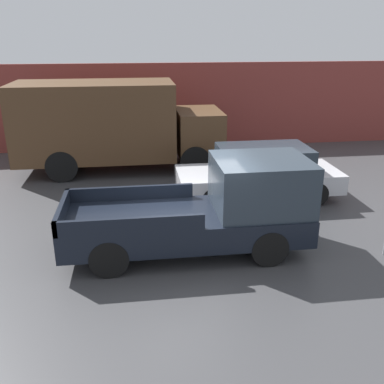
{
  "coord_description": "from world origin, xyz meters",
  "views": [
    {
      "loc": [
        -1.2,
        -8.79,
        4.79
      ],
      "look_at": [
        0.13,
        1.05,
        1.08
      ],
      "focal_mm": 40.0,
      "sensor_mm": 36.0,
      "label": 1
    }
  ],
  "objects_px": {
    "pickup_truck": "(212,210)",
    "newspaper_box": "(60,141)",
    "delivery_truck": "(111,123)",
    "car": "(260,172)"
  },
  "relations": [
    {
      "from": "pickup_truck",
      "to": "newspaper_box",
      "type": "relative_size",
      "value": 5.28
    },
    {
      "from": "pickup_truck",
      "to": "delivery_truck",
      "type": "bearing_deg",
      "value": 110.49
    },
    {
      "from": "pickup_truck",
      "to": "newspaper_box",
      "type": "height_order",
      "value": "pickup_truck"
    },
    {
      "from": "car",
      "to": "newspaper_box",
      "type": "bearing_deg",
      "value": 137.6
    },
    {
      "from": "delivery_truck",
      "to": "newspaper_box",
      "type": "relative_size",
      "value": 7.0
    },
    {
      "from": "pickup_truck",
      "to": "newspaper_box",
      "type": "bearing_deg",
      "value": 117.2
    },
    {
      "from": "pickup_truck",
      "to": "newspaper_box",
      "type": "distance_m",
      "value": 10.54
    },
    {
      "from": "car",
      "to": "delivery_truck",
      "type": "relative_size",
      "value": 0.67
    },
    {
      "from": "pickup_truck",
      "to": "car",
      "type": "relative_size",
      "value": 1.13
    },
    {
      "from": "car",
      "to": "delivery_truck",
      "type": "xyz_separation_m",
      "value": [
        -4.52,
        3.55,
        0.92
      ]
    }
  ]
}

